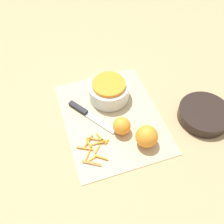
{
  "coord_description": "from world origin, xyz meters",
  "views": [
    {
      "loc": [
        0.59,
        -0.2,
        0.83
      ],
      "look_at": [
        0.0,
        0.0,
        0.04
      ],
      "focal_mm": 42.0,
      "sensor_mm": 36.0,
      "label": 1
    }
  ],
  "objects_px": {
    "bowl_speckled": "(109,90)",
    "orange_left": "(122,126)",
    "bowl_dark": "(204,114)",
    "orange_right": "(147,136)",
    "knife": "(84,111)"
  },
  "relations": [
    {
      "from": "bowl_speckled",
      "to": "orange_left",
      "type": "xyz_separation_m",
      "value": [
        0.18,
        -0.01,
        -0.01
      ]
    },
    {
      "from": "bowl_speckled",
      "to": "orange_left",
      "type": "height_order",
      "value": "bowl_speckled"
    },
    {
      "from": "bowl_dark",
      "to": "orange_left",
      "type": "height_order",
      "value": "orange_left"
    },
    {
      "from": "knife",
      "to": "orange_left",
      "type": "xyz_separation_m",
      "value": [
        0.13,
        0.11,
        0.03
      ]
    },
    {
      "from": "orange_right",
      "to": "orange_left",
      "type": "bearing_deg",
      "value": -138.4
    },
    {
      "from": "bowl_speckled",
      "to": "bowl_dark",
      "type": "xyz_separation_m",
      "value": [
        0.22,
        0.32,
        -0.02
      ]
    },
    {
      "from": "orange_left",
      "to": "orange_right",
      "type": "bearing_deg",
      "value": 41.6
    },
    {
      "from": "bowl_speckled",
      "to": "orange_left",
      "type": "relative_size",
      "value": 2.47
    },
    {
      "from": "bowl_dark",
      "to": "orange_right",
      "type": "relative_size",
      "value": 2.46
    },
    {
      "from": "orange_left",
      "to": "orange_right",
      "type": "relative_size",
      "value": 0.83
    },
    {
      "from": "bowl_dark",
      "to": "knife",
      "type": "xyz_separation_m",
      "value": [
        -0.17,
        -0.44,
        -0.01
      ]
    },
    {
      "from": "orange_right",
      "to": "bowl_dark",
      "type": "bearing_deg",
      "value": 98.36
    },
    {
      "from": "bowl_dark",
      "to": "orange_left",
      "type": "relative_size",
      "value": 2.98
    },
    {
      "from": "knife",
      "to": "orange_right",
      "type": "relative_size",
      "value": 2.49
    },
    {
      "from": "bowl_dark",
      "to": "orange_left",
      "type": "xyz_separation_m",
      "value": [
        -0.04,
        -0.33,
        0.02
      ]
    }
  ]
}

